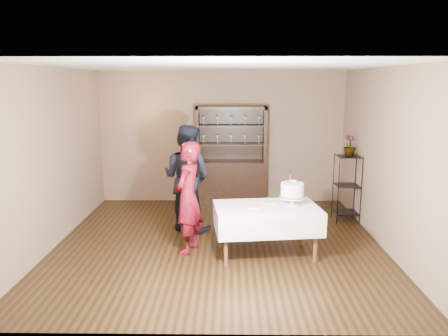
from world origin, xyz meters
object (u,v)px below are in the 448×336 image
(china_hutch, at_px, (231,172))
(potted_plant, at_px, (350,146))
(plant_etagere, at_px, (347,185))
(man, at_px, (187,178))
(cake, at_px, (292,191))
(cake_table, at_px, (266,218))
(woman, at_px, (188,198))

(china_hutch, height_order, potted_plant, china_hutch)
(plant_etagere, xyz_separation_m, potted_plant, (0.02, 0.03, 0.72))
(man, height_order, potted_plant, man)
(china_hutch, bearing_deg, cake, -71.53)
(china_hutch, bearing_deg, potted_plant, -26.06)
(cake_table, xyz_separation_m, cake, (0.37, 0.10, 0.38))
(man, xyz_separation_m, cake, (1.62, -1.05, 0.04))
(potted_plant, bearing_deg, cake, -127.70)
(plant_etagere, height_order, cake, cake)
(china_hutch, xyz_separation_m, man, (-0.75, -1.56, 0.23))
(man, bearing_deg, cake_table, 160.55)
(cake, xyz_separation_m, potted_plant, (1.22, 1.58, 0.43))
(china_hutch, distance_m, plant_etagere, 2.33)
(cake_table, relative_size, cake, 3.10)
(plant_etagere, distance_m, cake, 1.99)
(china_hutch, height_order, cake, china_hutch)
(china_hutch, bearing_deg, man, -115.64)
(cake, bearing_deg, man, 147.12)
(woman, bearing_deg, cake, 104.17)
(china_hutch, xyz_separation_m, plant_etagere, (2.08, -1.05, -0.01))
(woman, bearing_deg, potted_plant, 135.01)
(cake_table, bearing_deg, cake, 14.42)
(cake_table, bearing_deg, man, 137.56)
(plant_etagere, distance_m, cake_table, 2.29)
(china_hutch, height_order, woman, china_hutch)
(woman, distance_m, man, 1.02)
(china_hutch, bearing_deg, plant_etagere, -26.83)
(cake_table, bearing_deg, woman, 173.54)
(cake_table, relative_size, potted_plant, 4.35)
(woman, height_order, man, man)
(woman, xyz_separation_m, potted_plant, (2.73, 1.55, 0.54))
(cake_table, distance_m, man, 1.73)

